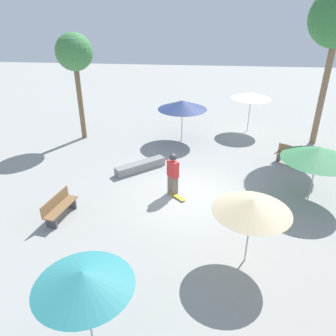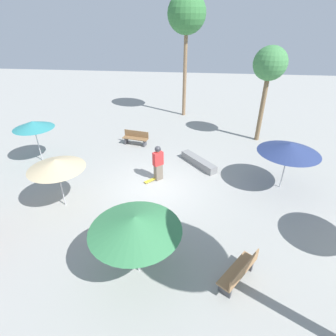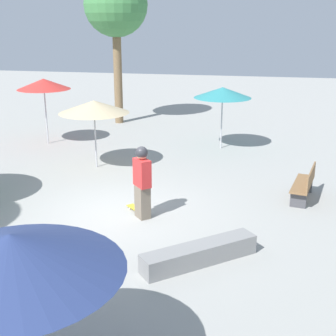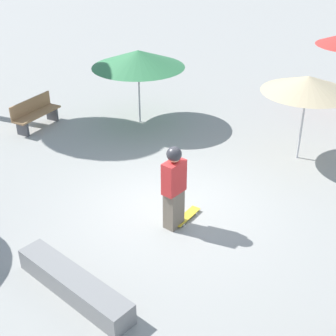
# 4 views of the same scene
# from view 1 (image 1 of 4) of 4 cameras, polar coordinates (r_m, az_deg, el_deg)

# --- Properties ---
(ground_plane) EXTENTS (60.00, 60.00, 0.00)m
(ground_plane) POSITION_cam_1_polar(r_m,az_deg,el_deg) (13.26, 3.48, -4.74)
(ground_plane) COLOR #9E9E99
(skater_main) EXTENTS (0.53, 0.51, 1.78)m
(skater_main) POSITION_cam_1_polar(r_m,az_deg,el_deg) (12.87, 0.85, -0.83)
(skater_main) COLOR #726656
(skater_main) RESTS_ON ground_plane
(skateboard) EXTENTS (0.69, 0.73, 0.07)m
(skateboard) POSITION_cam_1_polar(r_m,az_deg,el_deg) (13.05, 1.62, -4.99)
(skateboard) COLOR gold
(skateboard) RESTS_ON ground_plane
(concrete_ledge) EXTENTS (1.94, 2.16, 0.39)m
(concrete_ledge) POSITION_cam_1_polar(r_m,az_deg,el_deg) (15.12, -4.82, 0.30)
(concrete_ledge) COLOR gray
(concrete_ledge) RESTS_ON ground_plane
(bench_near) EXTENTS (1.66, 0.75, 0.85)m
(bench_near) POSITION_cam_1_polar(r_m,az_deg,el_deg) (12.38, -18.39, -6.48)
(bench_near) COLOR #47474C
(bench_near) RESTS_ON ground_plane
(bench_far) EXTENTS (1.30, 1.55, 0.85)m
(bench_far) POSITION_cam_1_polar(r_m,az_deg,el_deg) (16.60, 20.89, 1.93)
(bench_far) COLOR #47474C
(bench_far) RESTS_ON ground_plane
(shade_umbrella_tan) EXTENTS (2.21, 2.21, 2.17)m
(shade_umbrella_tan) POSITION_cam_1_polar(r_m,az_deg,el_deg) (9.34, 14.45, -6.33)
(shade_umbrella_tan) COLOR #B7B7BC
(shade_umbrella_tan) RESTS_ON ground_plane
(shade_umbrella_teal) EXTENTS (2.07, 2.07, 2.26)m
(shade_umbrella_teal) POSITION_cam_1_polar(r_m,az_deg,el_deg) (7.06, -14.58, -18.20)
(shade_umbrella_teal) COLOR #B7B7BC
(shade_umbrella_teal) RESTS_ON ground_plane
(shade_umbrella_navy) EXTENTS (2.65, 2.65, 2.27)m
(shade_umbrella_navy) POSITION_cam_1_polar(r_m,az_deg,el_deg) (17.82, 2.51, 10.92)
(shade_umbrella_navy) COLOR #B7B7BC
(shade_umbrella_navy) RESTS_ON ground_plane
(shade_umbrella_white) EXTENTS (2.30, 2.30, 2.31)m
(shade_umbrella_white) POSITION_cam_1_polar(r_m,az_deg,el_deg) (19.82, 14.29, 12.12)
(shade_umbrella_white) COLOR #B7B7BC
(shade_umbrella_white) RESTS_ON ground_plane
(shade_umbrella_green) EXTENTS (2.67, 2.67, 2.17)m
(shade_umbrella_green) POSITION_cam_1_polar(r_m,az_deg,el_deg) (13.36, 24.71, 2.25)
(shade_umbrella_green) COLOR #B7B7BC
(shade_umbrella_green) RESTS_ON ground_plane
(palm_tree_left) EXTENTS (1.91, 1.91, 5.62)m
(palm_tree_left) POSITION_cam_1_polar(r_m,az_deg,el_deg) (18.32, -15.99, 18.51)
(palm_tree_left) COLOR brown
(palm_tree_left) RESTS_ON ground_plane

